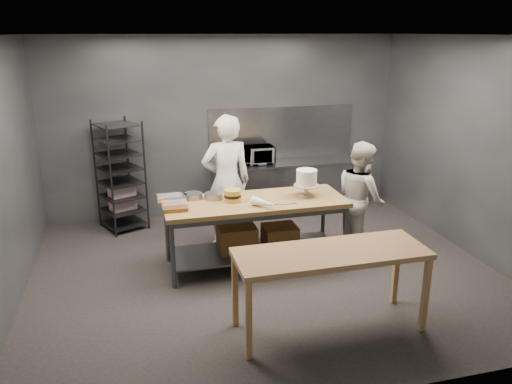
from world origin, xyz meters
TOP-DOWN VIEW (x-y plane):
  - ground at (0.00, 0.00)m, footprint 6.00×6.00m
  - back_wall at (0.00, 2.50)m, footprint 6.00×0.04m
  - work_table at (-0.06, 0.28)m, footprint 2.40×0.90m
  - near_counter at (0.30, -1.43)m, footprint 2.00×0.70m
  - back_counter at (1.00, 2.18)m, footprint 2.60×0.60m
  - splashback_panel at (1.00, 2.48)m, footprint 2.60×0.02m
  - speed_rack at (-1.78, 2.10)m, footprint 0.81×0.84m
  - chef_behind at (-0.30, 1.01)m, footprint 0.73×0.49m
  - chef_right at (1.48, 0.32)m, footprint 0.62×0.79m
  - microwave at (0.47, 2.18)m, footprint 0.54×0.37m
  - frosted_cake_stand at (0.65, 0.27)m, footprint 0.34×0.34m
  - layer_cake at (-0.36, 0.30)m, footprint 0.22×0.22m
  - cake_pans at (-0.85, 0.51)m, footprint 0.76×0.31m
  - piping_bag at (-0.02, -0.05)m, footprint 0.34×0.37m
  - offset_spatula at (0.20, 0.01)m, footprint 0.36×0.02m
  - pastry_clamshells at (-1.14, 0.29)m, footprint 0.35×0.50m

SIDE VIEW (x-z plane):
  - ground at x=0.00m, z-range 0.00..0.00m
  - back_counter at x=1.00m, z-range 0.00..0.90m
  - work_table at x=-0.06m, z-range 0.11..1.03m
  - chef_right at x=1.48m, z-range 0.00..1.61m
  - near_counter at x=0.30m, z-range 0.36..1.26m
  - speed_rack at x=-1.78m, z-range -0.02..1.73m
  - offset_spatula at x=0.20m, z-range 0.92..0.93m
  - cake_pans at x=-0.85m, z-range 0.92..0.99m
  - pastry_clamshells at x=-1.14m, z-range 0.92..1.03m
  - chef_behind at x=-0.30m, z-range 0.00..1.95m
  - piping_bag at x=-0.02m, z-range 0.92..1.04m
  - layer_cake at x=-0.36m, z-range 0.92..1.08m
  - microwave at x=0.47m, z-range 0.90..1.20m
  - frosted_cake_stand at x=0.65m, z-range 0.97..1.34m
  - splashback_panel at x=1.00m, z-range 0.90..1.80m
  - back_wall at x=0.00m, z-range 0.00..3.00m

